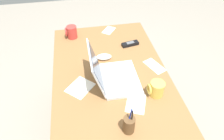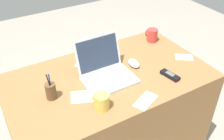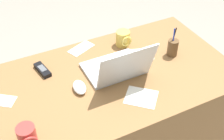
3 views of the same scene
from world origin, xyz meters
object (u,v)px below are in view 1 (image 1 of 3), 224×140
Objects in this scene: computer_mouse at (104,57)px; coffee_mug_tall at (156,89)px; laptop at (113,75)px; pen_holder at (129,124)px; coffee_mug_white at (71,32)px; cordless_phone at (130,44)px.

computer_mouse is 0.47m from coffee_mug_tall.
pen_holder is (-0.37, -0.02, 0.00)m from laptop.
laptop reaches higher than coffee_mug_white.
computer_mouse is 0.78× the size of cordless_phone.
pen_holder is (-0.73, 0.19, 0.04)m from cordless_phone.
coffee_mug_white is at bearing 23.35° from laptop.
laptop reaches higher than cordless_phone.
coffee_mug_tall is (-0.16, -0.24, -0.00)m from laptop.
laptop is 1.79× the size of pen_holder.
computer_mouse is at bearing 33.21° from coffee_mug_tall.
coffee_mug_white is (0.32, 0.22, 0.03)m from computer_mouse.
coffee_mug_white is (0.55, 0.24, 0.00)m from laptop.
coffee_mug_tall is (-0.71, -0.47, -0.00)m from coffee_mug_white.
pen_holder reaches higher than coffee_mug_tall.
computer_mouse is at bearing 5.16° from laptop.
coffee_mug_white reaches higher than coffee_mug_tall.
laptop is at bearing 2.51° from pen_holder.
laptop is 0.42m from cordless_phone.
computer_mouse is (0.23, 0.02, -0.03)m from laptop.
coffee_mug_tall is 0.70× the size of cordless_phone.
coffee_mug_white is 0.49m from cordless_phone.
coffee_mug_tall reaches higher than cordless_phone.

